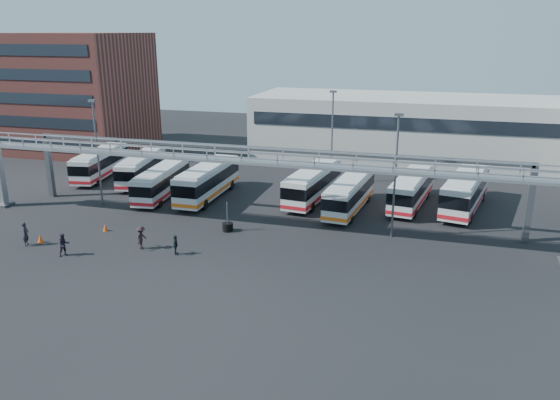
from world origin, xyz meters
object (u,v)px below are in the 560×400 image
(light_pole_mid, at_px, (396,170))
(pedestrian_a, at_px, (26,234))
(bus_0, at_px, (100,163))
(pedestrian_b, at_px, (64,245))
(bus_6, at_px, (350,193))
(bus_8, at_px, (465,190))
(pedestrian_d, at_px, (176,245))
(light_pole_back, at_px, (332,132))
(bus_3, at_px, (208,180))
(bus_7, at_px, (411,189))
(tire_stack, at_px, (228,226))
(cone_right, at_px, (105,227))
(bus_2, at_px, (162,181))
(light_pole_left, at_px, (97,147))
(bus_1, at_px, (142,167))
(bus_5, at_px, (313,183))
(cone_left, at_px, (40,238))
(pedestrian_c, at_px, (141,238))

(light_pole_mid, distance_m, pedestrian_a, 29.79)
(bus_0, height_order, pedestrian_b, bus_0)
(light_pole_mid, bearing_deg, bus_6, 127.75)
(bus_8, xyz_separation_m, pedestrian_d, (-21.42, -17.49, -1.14))
(light_pole_back, height_order, bus_3, light_pole_back)
(bus_7, distance_m, pedestrian_a, 34.34)
(light_pole_mid, relative_size, bus_3, 0.91)
(tire_stack, bearing_deg, light_pole_back, 72.53)
(pedestrian_d, distance_m, cone_right, 8.64)
(bus_2, distance_m, bus_3, 4.74)
(bus_6, bearing_deg, bus_3, -174.77)
(light_pole_left, distance_m, bus_7, 30.34)
(bus_7, distance_m, pedestrian_b, 31.49)
(light_pole_mid, distance_m, bus_0, 35.67)
(bus_3, height_order, pedestrian_d, bus_3)
(bus_3, xyz_separation_m, bus_6, (14.44, -0.13, -0.16))
(pedestrian_a, height_order, cone_right, pedestrian_a)
(light_pole_mid, xyz_separation_m, bus_1, (-28.34, 9.39, -3.99))
(light_pole_mid, xyz_separation_m, bus_6, (-4.46, 5.77, -3.99))
(cone_right, bearing_deg, bus_5, 41.59)
(bus_2, height_order, tire_stack, bus_2)
(bus_0, bearing_deg, bus_8, -10.34)
(light_pole_mid, height_order, pedestrian_d, light_pole_mid)
(bus_0, xyz_separation_m, pedestrian_a, (6.36, -19.90, -0.80))
(bus_6, bearing_deg, pedestrian_a, -140.14)
(bus_5, bearing_deg, tire_stack, -108.99)
(bus_0, xyz_separation_m, bus_3, (15.12, -4.05, 0.11))
(light_pole_back, distance_m, cone_left, 31.22)
(bus_5, xyz_separation_m, bus_6, (4.03, -2.21, -0.10))
(bus_0, distance_m, cone_right, 18.63)
(pedestrian_a, bearing_deg, bus_5, -67.81)
(bus_5, relative_size, tire_stack, 4.31)
(light_pole_left, distance_m, bus_1, 9.30)
(pedestrian_d, bearing_deg, pedestrian_c, 67.61)
(pedestrian_d, bearing_deg, bus_1, 19.49)
(pedestrian_a, relative_size, cone_right, 3.03)
(bus_3, height_order, pedestrian_b, bus_3)
(light_pole_left, bearing_deg, bus_7, 15.22)
(pedestrian_a, bearing_deg, pedestrian_d, -103.52)
(bus_0, relative_size, bus_3, 0.96)
(bus_8, bearing_deg, bus_2, -160.25)
(bus_6, distance_m, tire_stack, 12.32)
(bus_1, bearing_deg, light_pole_back, 5.41)
(light_pole_mid, xyz_separation_m, bus_5, (-8.49, 7.97, -3.89))
(bus_7, distance_m, cone_left, 33.40)
(bus_6, distance_m, pedestrian_d, 17.92)
(pedestrian_d, height_order, cone_right, pedestrian_d)
(bus_5, relative_size, bus_8, 0.95)
(pedestrian_a, xyz_separation_m, pedestrian_b, (4.22, -0.94, -0.09))
(bus_3, distance_m, pedestrian_a, 18.13)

